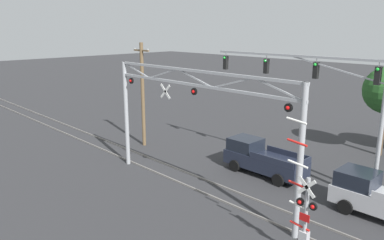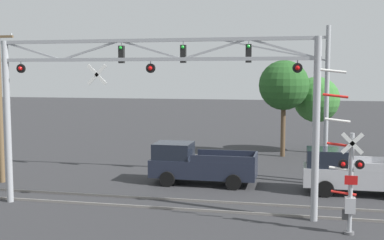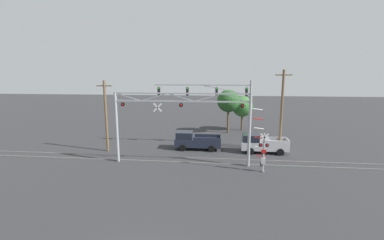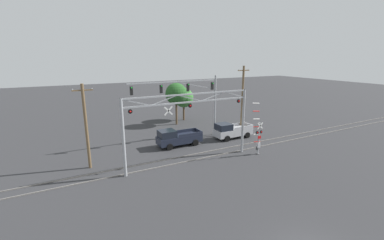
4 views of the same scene
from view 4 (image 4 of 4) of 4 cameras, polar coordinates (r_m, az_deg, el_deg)
The scene contains 11 objects.
rail_track_near at distance 26.73m, azimuth -0.70°, elevation -9.11°, with size 80.00×0.08×0.10m, color gray.
rail_track_far at distance 27.92m, azimuth -2.04°, elevation -8.08°, with size 80.00×0.08×0.10m, color gray.
crossing_gantry at distance 25.03m, azimuth -0.46°, elevation 0.46°, with size 13.39×0.30×7.09m.
crossing_signal_mast at distance 28.91m, azimuth 14.50°, elevation -3.77°, with size 1.57×0.35×5.86m.
traffic_signal_span at distance 32.84m, azimuth 0.50°, elevation 5.61°, with size 11.81×0.39×8.14m.
pickup_truck_lead at distance 30.94m, azimuth -3.34°, elevation -3.97°, with size 5.41×2.21×2.10m.
pickup_truck_following at distance 34.22m, azimuth 8.72°, elevation -2.35°, with size 5.21×2.21×2.10m.
utility_pole_left at distance 25.91m, azimuth -22.47°, elevation -1.21°, with size 1.80×0.28×8.15m.
utility_pole_right at distance 35.25m, azimuth 11.11°, elevation 4.38°, with size 1.80×0.28×9.34m.
background_tree_beyond_span at distance 42.94m, azimuth -1.87°, elevation 4.96°, with size 3.25×3.25×5.46m.
background_tree_far_left_verge at distance 39.99m, azimuth -3.53°, elevation 5.80°, with size 3.39×3.39×6.59m.
Camera 4 is at (-11.06, -7.06, 10.53)m, focal length 24.00 mm.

